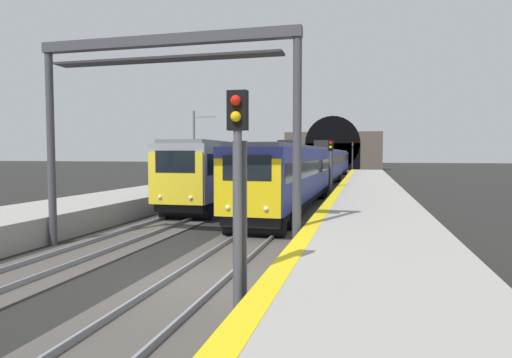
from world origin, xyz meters
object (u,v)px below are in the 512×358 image
(railway_signal_mid, at_px, (331,165))
(catenary_mast_near, at_px, (194,148))
(train_main_approaching, at_px, (323,165))
(train_adjacent_platform, at_px, (285,162))
(railway_signal_near, at_px, (238,189))
(overhead_signal_gantry, at_px, (164,88))
(railway_signal_far, at_px, (353,153))

(railway_signal_mid, distance_m, catenary_mast_near, 16.50)
(train_main_approaching, bearing_deg, train_adjacent_platform, -139.40)
(train_main_approaching, xyz_separation_m, railway_signal_mid, (-13.93, -1.84, 0.37))
(train_adjacent_platform, distance_m, railway_signal_near, 43.78)
(train_adjacent_platform, relative_size, overhead_signal_gantry, 6.80)
(train_main_approaching, xyz_separation_m, railway_signal_near, (-37.33, -1.84, 0.50))
(train_adjacent_platform, relative_size, railway_signal_mid, 14.71)
(train_adjacent_platform, bearing_deg, overhead_signal_gantry, 2.14)
(overhead_signal_gantry, xyz_separation_m, catenary_mast_near, (26.46, 9.53, -1.73))
(train_adjacent_platform, relative_size, catenary_mast_near, 8.47)
(railway_signal_near, distance_m, catenary_mast_near, 35.16)
(train_adjacent_platform, xyz_separation_m, overhead_signal_gantry, (-37.41, -2.46, 3.27))
(railway_signal_far, distance_m, catenary_mast_near, 49.82)
(railway_signal_near, xyz_separation_m, overhead_signal_gantry, (5.84, 4.30, 2.91))
(train_adjacent_platform, height_order, railway_signal_far, railway_signal_far)
(train_main_approaching, bearing_deg, railway_signal_far, 178.42)
(train_main_approaching, bearing_deg, railway_signal_mid, 8.40)
(train_adjacent_platform, distance_m, overhead_signal_gantry, 37.63)
(railway_signal_mid, bearing_deg, railway_signal_far, -180.00)
(catenary_mast_near, bearing_deg, train_main_approaching, -67.27)
(catenary_mast_near, bearing_deg, railway_signal_near, -156.82)
(railway_signal_mid, xyz_separation_m, catenary_mast_near, (8.90, 13.83, 1.31))
(train_adjacent_platform, relative_size, railway_signal_far, 11.18)
(train_main_approaching, distance_m, catenary_mast_near, 13.11)
(catenary_mast_near, bearing_deg, overhead_signal_gantry, -160.19)
(railway_signal_mid, bearing_deg, train_adjacent_platform, -161.19)
(train_main_approaching, distance_m, railway_signal_near, 37.38)
(train_adjacent_platform, bearing_deg, train_main_approaching, 38.10)
(railway_signal_far, height_order, catenary_mast_near, catenary_mast_near)
(train_main_approaching, relative_size, railway_signal_near, 12.73)
(train_main_approaching, height_order, train_adjacent_platform, train_adjacent_platform)
(railway_signal_mid, height_order, railway_signal_far, railway_signal_far)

